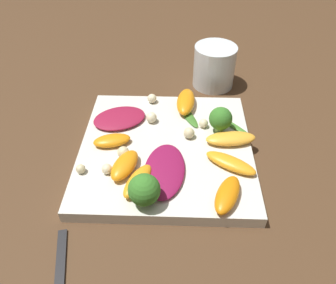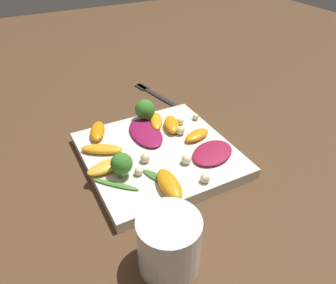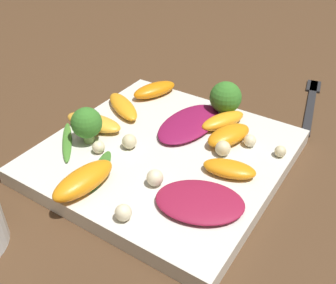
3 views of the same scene
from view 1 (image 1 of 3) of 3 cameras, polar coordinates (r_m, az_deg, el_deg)
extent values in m
plane|color=#4C331E|center=(0.52, -0.35, -2.10)|extent=(2.40, 2.40, 0.00)
cube|color=silver|center=(0.52, -0.36, -1.33)|extent=(0.27, 0.27, 0.02)
cylinder|color=white|center=(0.67, 8.06, 12.92)|extent=(0.08, 0.08, 0.08)
ellipsoid|color=maroon|center=(0.56, -8.44, 4.14)|extent=(0.09, 0.11, 0.01)
ellipsoid|color=maroon|center=(0.47, -0.70, -4.95)|extent=(0.11, 0.07, 0.01)
ellipsoid|color=orange|center=(0.58, 3.12, 7.04)|extent=(0.08, 0.04, 0.02)
ellipsoid|color=orange|center=(0.44, 10.32, -9.00)|extent=(0.07, 0.05, 0.02)
ellipsoid|color=orange|center=(0.48, 10.84, -3.61)|extent=(0.06, 0.08, 0.01)
ellipsoid|color=orange|center=(0.47, -7.55, -4.01)|extent=(0.07, 0.05, 0.02)
ellipsoid|color=orange|center=(0.51, -9.82, -0.05)|extent=(0.04, 0.06, 0.01)
ellipsoid|color=orange|center=(0.45, -5.29, -6.74)|extent=(0.07, 0.05, 0.02)
ellipsoid|color=#FCAD33|center=(0.52, 10.86, 0.59)|extent=(0.04, 0.08, 0.02)
cylinder|color=#84AD5B|center=(0.54, 8.94, 2.53)|extent=(0.01, 0.01, 0.02)
sphere|color=#387A28|center=(0.53, 9.15, 4.05)|extent=(0.04, 0.04, 0.04)
cylinder|color=#7A9E51|center=(0.43, -4.06, -9.82)|extent=(0.01, 0.01, 0.01)
sphere|color=#387A28|center=(0.42, -4.18, -8.29)|extent=(0.04, 0.04, 0.04)
ellipsoid|color=#47842D|center=(0.56, 10.70, 3.16)|extent=(0.07, 0.07, 0.00)
ellipsoid|color=#3D7528|center=(0.57, 3.49, 4.66)|extent=(0.07, 0.04, 0.00)
sphere|color=beige|center=(0.52, 3.68, 1.58)|extent=(0.02, 0.02, 0.02)
sphere|color=beige|center=(0.60, -2.80, 7.59)|extent=(0.02, 0.02, 0.02)
sphere|color=beige|center=(0.49, -7.79, -1.78)|extent=(0.02, 0.02, 0.02)
sphere|color=beige|center=(0.48, -14.96, -4.56)|extent=(0.01, 0.01, 0.01)
sphere|color=beige|center=(0.55, -2.90, 4.28)|extent=(0.02, 0.02, 0.02)
sphere|color=beige|center=(0.47, -10.60, -4.64)|extent=(0.02, 0.02, 0.02)
sphere|color=beige|center=(0.54, 6.20, 3.26)|extent=(0.01, 0.01, 0.01)
camera|label=2|loc=(0.84, 20.88, 41.86)|focal=35.00mm
camera|label=3|loc=(0.72, -19.65, 34.71)|focal=42.00mm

